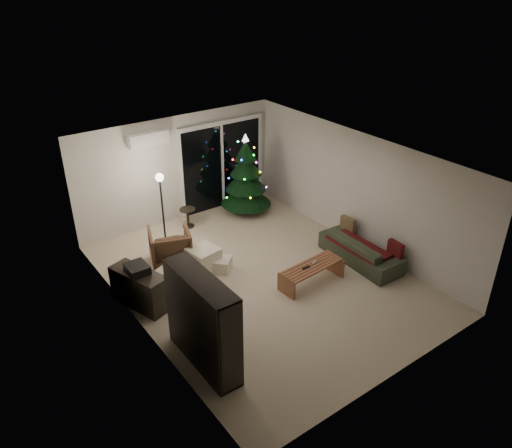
% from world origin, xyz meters
% --- Properties ---
extents(room, '(6.50, 7.51, 2.60)m').
position_xyz_m(room, '(0.46, 1.49, 1.02)').
color(room, beige).
rests_on(room, ground).
extents(bookshelf, '(0.55, 1.59, 1.55)m').
position_xyz_m(bookshelf, '(-2.25, -1.32, 0.78)').
color(bookshelf, '#2B261D').
rests_on(bookshelf, floor).
extents(media_cabinet, '(0.75, 1.19, 0.70)m').
position_xyz_m(media_cabinet, '(-2.25, 0.60, 0.35)').
color(media_cabinet, '#2B261D').
rests_on(media_cabinet, floor).
extents(stereo, '(0.35, 0.42, 0.15)m').
position_xyz_m(stereo, '(-2.25, 0.60, 0.77)').
color(stereo, black).
rests_on(stereo, media_cabinet).
extents(armchair, '(1.03, 1.05, 0.75)m').
position_xyz_m(armchair, '(-1.13, 1.59, 0.38)').
color(armchair, brown).
rests_on(armchair, floor).
extents(ottoman, '(0.62, 0.62, 0.49)m').
position_xyz_m(ottoman, '(-0.74, 0.93, 0.24)').
color(ottoman, beige).
rests_on(ottoman, floor).
extents(cardboard_box_a, '(0.52, 0.46, 0.31)m').
position_xyz_m(cardboard_box_a, '(-1.53, 0.96, 0.15)').
color(cardboard_box_a, white).
rests_on(cardboard_box_a, floor).
extents(cardboard_box_b, '(0.48, 0.48, 0.27)m').
position_xyz_m(cardboard_box_b, '(-0.44, 0.67, 0.14)').
color(cardboard_box_b, white).
rests_on(cardboard_box_b, floor).
extents(side_table, '(0.48, 0.48, 0.46)m').
position_xyz_m(side_table, '(-0.09, 2.74, 0.23)').
color(side_table, '#2B261D').
rests_on(side_table, floor).
extents(floor_lamp, '(0.26, 0.26, 1.59)m').
position_xyz_m(floor_lamp, '(-0.88, 2.34, 0.80)').
color(floor_lamp, black).
rests_on(floor_lamp, floor).
extents(sofa, '(0.80, 1.88, 0.54)m').
position_xyz_m(sofa, '(2.05, -0.69, 0.27)').
color(sofa, '#4B573F').
rests_on(sofa, floor).
extents(sofa_throw, '(0.58, 1.33, 0.04)m').
position_xyz_m(sofa_throw, '(1.95, -0.69, 0.39)').
color(sofa_throw, '#420A13').
rests_on(sofa_throw, sofa).
extents(cushion_a, '(0.14, 0.36, 0.35)m').
position_xyz_m(cushion_a, '(2.30, -0.04, 0.49)').
color(cushion_a, olive).
rests_on(cushion_a, sofa).
extents(cushion_b, '(0.13, 0.36, 0.35)m').
position_xyz_m(cushion_b, '(2.30, -1.34, 0.49)').
color(cushion_b, '#420A13').
rests_on(cushion_b, sofa).
extents(coffee_table, '(1.33, 0.55, 0.41)m').
position_xyz_m(coffee_table, '(0.68, -0.71, 0.21)').
color(coffee_table, brown).
rests_on(coffee_table, floor).
extents(remote_a, '(0.16, 0.05, 0.02)m').
position_xyz_m(remote_a, '(0.53, -0.71, 0.42)').
color(remote_a, black).
rests_on(remote_a, coffee_table).
extents(remote_b, '(0.16, 0.09, 0.02)m').
position_xyz_m(remote_b, '(0.78, -0.66, 0.42)').
color(remote_b, slate).
rests_on(remote_b, coffee_table).
extents(christmas_tree, '(1.56, 1.56, 1.99)m').
position_xyz_m(christmas_tree, '(1.46, 2.59, 0.99)').
color(christmas_tree, '#0D3916').
rests_on(christmas_tree, floor).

